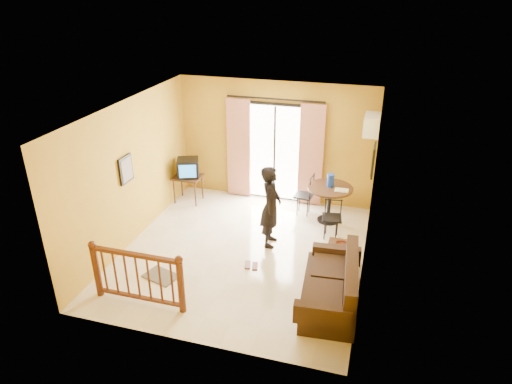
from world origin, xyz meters
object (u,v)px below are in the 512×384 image
(television, at_px, (188,168))
(standing_person, at_px, (271,207))
(dining_table, at_px, (330,194))
(coffee_table, at_px, (340,257))
(sofa, at_px, (333,288))

(television, distance_m, standing_person, 2.64)
(television, distance_m, dining_table, 3.28)
(dining_table, bearing_deg, television, 179.16)
(television, xyz_separation_m, coffee_table, (3.72, -1.84, -0.59))
(sofa, bearing_deg, dining_table, 94.69)
(coffee_table, relative_size, sofa, 0.48)
(coffee_table, height_order, sofa, sofa)
(television, relative_size, dining_table, 0.62)
(dining_table, relative_size, coffee_table, 1.07)
(dining_table, height_order, coffee_table, dining_table)
(dining_table, relative_size, sofa, 0.52)
(standing_person, bearing_deg, coffee_table, -116.26)
(coffee_table, bearing_deg, standing_person, 159.31)
(coffee_table, distance_m, sofa, 1.00)
(television, bearing_deg, coffee_table, -46.89)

